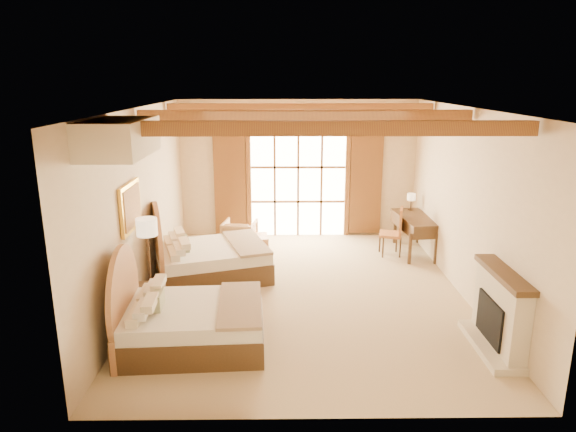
{
  "coord_description": "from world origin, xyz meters",
  "views": [
    {
      "loc": [
        -0.38,
        -8.42,
        3.66
      ],
      "look_at": [
        -0.28,
        0.2,
        1.34
      ],
      "focal_mm": 32.0,
      "sensor_mm": 36.0,
      "label": 1
    }
  ],
  "objects_px": {
    "bed_far": "(203,257)",
    "desk": "(415,233)",
    "nightstand": "(150,303)",
    "bed_near": "(182,319)",
    "armchair": "(240,235)"
  },
  "relations": [
    {
      "from": "bed_near",
      "to": "nightstand",
      "type": "relative_size",
      "value": 3.68
    },
    {
      "from": "bed_near",
      "to": "bed_far",
      "type": "xyz_separation_m",
      "value": [
        -0.09,
        2.55,
        0.01
      ]
    },
    {
      "from": "bed_near",
      "to": "bed_far",
      "type": "relative_size",
      "value": 0.82
    },
    {
      "from": "nightstand",
      "to": "armchair",
      "type": "height_order",
      "value": "armchair"
    },
    {
      "from": "bed_near",
      "to": "desk",
      "type": "relative_size",
      "value": 1.31
    },
    {
      "from": "armchair",
      "to": "desk",
      "type": "relative_size",
      "value": 0.46
    },
    {
      "from": "nightstand",
      "to": "desk",
      "type": "height_order",
      "value": "desk"
    },
    {
      "from": "bed_near",
      "to": "bed_far",
      "type": "distance_m",
      "value": 2.55
    },
    {
      "from": "bed_near",
      "to": "desk",
      "type": "xyz_separation_m",
      "value": [
        4.26,
        3.94,
        0.04
      ]
    },
    {
      "from": "nightstand",
      "to": "armchair",
      "type": "bearing_deg",
      "value": 65.4
    },
    {
      "from": "bed_far",
      "to": "desk",
      "type": "distance_m",
      "value": 4.56
    },
    {
      "from": "bed_near",
      "to": "bed_far",
      "type": "height_order",
      "value": "bed_far"
    },
    {
      "from": "nightstand",
      "to": "desk",
      "type": "distance_m",
      "value": 5.83
    },
    {
      "from": "armchair",
      "to": "nightstand",
      "type": "bearing_deg",
      "value": 80.75
    },
    {
      "from": "nightstand",
      "to": "bed_far",
      "type": "bearing_deg",
      "value": 65.46
    }
  ]
}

